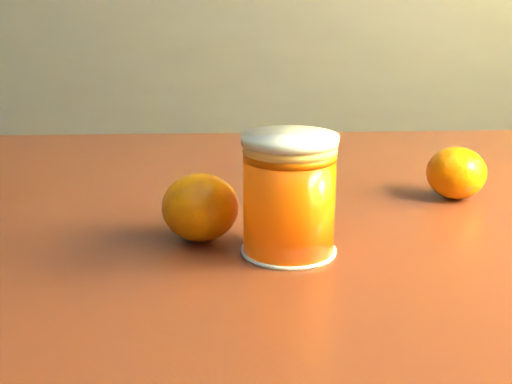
{
  "coord_description": "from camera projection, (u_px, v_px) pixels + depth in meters",
  "views": [
    {
      "loc": [
        0.73,
        -0.32,
        0.92
      ],
      "look_at": [
        0.72,
        0.21,
        0.76
      ],
      "focal_mm": 50.0,
      "sensor_mm": 36.0,
      "label": 1
    }
  ],
  "objects": [
    {
      "name": "juice_glass",
      "position": [
        289.0,
        196.0,
        0.54
      ],
      "size": [
        0.07,
        0.07,
        0.09
      ],
      "rotation": [
        0.0,
        0.0,
        0.37
      ],
      "color": "#E84C04",
      "rests_on": "table"
    },
    {
      "name": "table",
      "position": [
        328.0,
        298.0,
        0.69
      ],
      "size": [
        0.99,
        0.73,
        0.71
      ],
      "rotation": [
        0.0,
        0.0,
        0.07
      ],
      "color": "#5F2817",
      "rests_on": "ground"
    },
    {
      "name": "orange_back",
      "position": [
        456.0,
        173.0,
        0.68
      ],
      "size": [
        0.07,
        0.07,
        0.05
      ],
      "primitive_type": "ellipsoid",
      "rotation": [
        0.0,
        0.0,
        -0.25
      ],
      "color": "orange",
      "rests_on": "table"
    },
    {
      "name": "orange_front",
      "position": [
        200.0,
        207.0,
        0.58
      ],
      "size": [
        0.06,
        0.06,
        0.05
      ],
      "primitive_type": "ellipsoid",
      "rotation": [
        0.0,
        0.0,
        -0.04
      ],
      "color": "orange",
      "rests_on": "table"
    }
  ]
}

